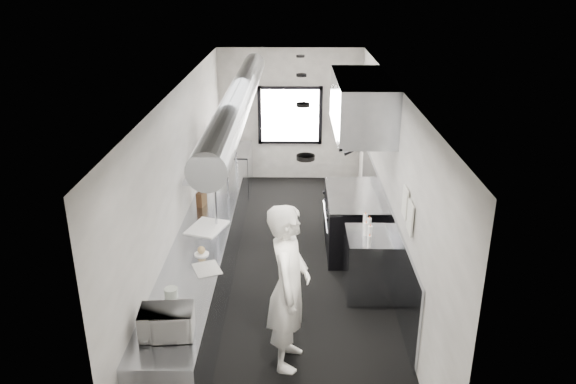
{
  "coord_description": "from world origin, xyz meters",
  "views": [
    {
      "loc": [
        0.11,
        -7.57,
        4.28
      ],
      "look_at": [
        0.01,
        -0.2,
        1.33
      ],
      "focal_mm": 34.92,
      "sensor_mm": 36.0,
      "label": 1
    }
  ],
  "objects_px": {
    "range": "(352,221)",
    "plate_stack_c": "(214,137)",
    "prep_counter": "(207,256)",
    "plate_stack_d": "(219,128)",
    "pass_shelf": "(214,152)",
    "far_work_table": "(233,170)",
    "deli_tub_b": "(171,293)",
    "bottle_station": "(369,264)",
    "small_plate": "(202,254)",
    "squeeze_bottle_b": "(370,233)",
    "microwave": "(167,322)",
    "squeeze_bottle_e": "(365,220)",
    "knife_block": "(202,199)",
    "cutting_board": "(207,227)",
    "squeeze_bottle_a": "(369,241)",
    "squeeze_bottle_c": "(366,229)",
    "plate_stack_b": "(211,146)",
    "exhaust_hood": "(361,104)",
    "deli_tub_a": "(161,308)",
    "squeeze_bottle_d": "(369,224)",
    "plate_stack_a": "(206,156)"
  },
  "relations": [
    {
      "from": "plate_stack_d",
      "to": "squeeze_bottle_d",
      "type": "distance_m",
      "value": 3.25
    },
    {
      "from": "small_plate",
      "to": "squeeze_bottle_b",
      "type": "xyz_separation_m",
      "value": [
        2.19,
        0.46,
        0.09
      ]
    },
    {
      "from": "exhaust_hood",
      "to": "deli_tub_b",
      "type": "bearing_deg",
      "value": -128.28
    },
    {
      "from": "small_plate",
      "to": "plate_stack_b",
      "type": "distance_m",
      "value": 2.16
    },
    {
      "from": "small_plate",
      "to": "cutting_board",
      "type": "xyz_separation_m",
      "value": [
        -0.05,
        0.78,
        0.0
      ]
    },
    {
      "from": "microwave",
      "to": "squeeze_bottle_a",
      "type": "bearing_deg",
      "value": 35.83
    },
    {
      "from": "range",
      "to": "microwave",
      "type": "distance_m",
      "value": 4.3
    },
    {
      "from": "plate_stack_b",
      "to": "plate_stack_c",
      "type": "xyz_separation_m",
      "value": [
        -0.02,
        0.43,
        0.02
      ]
    },
    {
      "from": "far_work_table",
      "to": "squeeze_bottle_d",
      "type": "distance_m",
      "value": 4.43
    },
    {
      "from": "bottle_station",
      "to": "far_work_table",
      "type": "bearing_deg",
      "value": 120.53
    },
    {
      "from": "cutting_board",
      "to": "squeeze_bottle_a",
      "type": "bearing_deg",
      "value": -13.83
    },
    {
      "from": "cutting_board",
      "to": "squeeze_bottle_e",
      "type": "relative_size",
      "value": 3.08
    },
    {
      "from": "cutting_board",
      "to": "plate_stack_c",
      "type": "distance_m",
      "value": 1.85
    },
    {
      "from": "far_work_table",
      "to": "squeeze_bottle_e",
      "type": "xyz_separation_m",
      "value": [
        2.25,
        -3.62,
        0.55
      ]
    },
    {
      "from": "pass_shelf",
      "to": "bottle_station",
      "type": "distance_m",
      "value": 3.09
    },
    {
      "from": "plate_stack_c",
      "to": "squeeze_bottle_a",
      "type": "distance_m",
      "value": 3.26
    },
    {
      "from": "plate_stack_a",
      "to": "squeeze_bottle_e",
      "type": "distance_m",
      "value": 2.51
    },
    {
      "from": "cutting_board",
      "to": "plate_stack_a",
      "type": "relative_size",
      "value": 2.32
    },
    {
      "from": "prep_counter",
      "to": "knife_block",
      "type": "bearing_deg",
      "value": 101.72
    },
    {
      "from": "range",
      "to": "squeeze_bottle_d",
      "type": "height_order",
      "value": "squeeze_bottle_d"
    },
    {
      "from": "small_plate",
      "to": "squeeze_bottle_e",
      "type": "xyz_separation_m",
      "value": [
        2.17,
        0.86,
        0.09
      ]
    },
    {
      "from": "deli_tub_b",
      "to": "deli_tub_a",
      "type": "bearing_deg",
      "value": -98.27
    },
    {
      "from": "plate_stack_d",
      "to": "squeeze_bottle_a",
      "type": "distance_m",
      "value": 3.56
    },
    {
      "from": "pass_shelf",
      "to": "plate_stack_b",
      "type": "bearing_deg",
      "value": -90.02
    },
    {
      "from": "knife_block",
      "to": "squeeze_bottle_e",
      "type": "distance_m",
      "value": 2.52
    },
    {
      "from": "range",
      "to": "plate_stack_a",
      "type": "distance_m",
      "value": 2.59
    },
    {
      "from": "bottle_station",
      "to": "squeeze_bottle_e",
      "type": "xyz_separation_m",
      "value": [
        -0.05,
        0.28,
        0.55
      ]
    },
    {
      "from": "squeeze_bottle_a",
      "to": "cutting_board",
      "type": "bearing_deg",
      "value": 166.17
    },
    {
      "from": "exhaust_hood",
      "to": "bottle_station",
      "type": "distance_m",
      "value": 2.39
    },
    {
      "from": "bottle_station",
      "to": "deli_tub_a",
      "type": "bearing_deg",
      "value": -142.57
    },
    {
      "from": "plate_stack_d",
      "to": "squeeze_bottle_c",
      "type": "height_order",
      "value": "plate_stack_d"
    },
    {
      "from": "far_work_table",
      "to": "microwave",
      "type": "xyz_separation_m",
      "value": [
        0.0,
        -6.16,
        0.59
      ]
    },
    {
      "from": "deli_tub_a",
      "to": "plate_stack_c",
      "type": "bearing_deg",
      "value": 88.68
    },
    {
      "from": "small_plate",
      "to": "squeeze_bottle_b",
      "type": "relative_size",
      "value": 0.96
    },
    {
      "from": "far_work_table",
      "to": "plate_stack_d",
      "type": "xyz_separation_m",
      "value": [
        -0.03,
        -1.6,
        1.32
      ]
    },
    {
      "from": "deli_tub_b",
      "to": "cutting_board",
      "type": "distance_m",
      "value": 1.78
    },
    {
      "from": "pass_shelf",
      "to": "far_work_table",
      "type": "bearing_deg",
      "value": 88.93
    },
    {
      "from": "microwave",
      "to": "plate_stack_d",
      "type": "height_order",
      "value": "plate_stack_d"
    },
    {
      "from": "far_work_table",
      "to": "small_plate",
      "type": "height_order",
      "value": "small_plate"
    },
    {
      "from": "microwave",
      "to": "plate_stack_d",
      "type": "xyz_separation_m",
      "value": [
        -0.03,
        4.56,
        0.72
      ]
    },
    {
      "from": "plate_stack_c",
      "to": "small_plate",
      "type": "bearing_deg",
      "value": -86.81
    },
    {
      "from": "prep_counter",
      "to": "plate_stack_d",
      "type": "xyz_separation_m",
      "value": [
        -0.03,
        2.1,
        1.32
      ]
    },
    {
      "from": "range",
      "to": "knife_block",
      "type": "height_order",
      "value": "knife_block"
    },
    {
      "from": "prep_counter",
      "to": "deli_tub_a",
      "type": "bearing_deg",
      "value": -93.98
    },
    {
      "from": "knife_block",
      "to": "deli_tub_b",
      "type": "bearing_deg",
      "value": -74.08
    },
    {
      "from": "range",
      "to": "plate_stack_c",
      "type": "relative_size",
      "value": 4.52
    },
    {
      "from": "plate_stack_a",
      "to": "squeeze_bottle_e",
      "type": "height_order",
      "value": "plate_stack_a"
    },
    {
      "from": "deli_tub_b",
      "to": "bottle_station",
      "type": "bearing_deg",
      "value": 33.27
    },
    {
      "from": "microwave",
      "to": "squeeze_bottle_e",
      "type": "height_order",
      "value": "microwave"
    },
    {
      "from": "plate_stack_b",
      "to": "bottle_station",
      "type": "bearing_deg",
      "value": -31.15
    }
  ]
}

